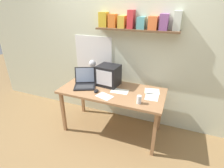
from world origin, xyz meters
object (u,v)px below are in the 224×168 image
at_px(corner_desk, 112,94).
at_px(loose_paper_near_monitor, 105,96).
at_px(crt_monitor, 109,75).
at_px(juice_glass, 139,100).
at_px(printed_handout, 152,91).
at_px(desk_lamp, 93,67).
at_px(computer_mouse, 96,91).
at_px(laptop, 85,81).
at_px(loose_paper_near_laptop, 120,91).
at_px(open_notebook, 152,97).

xyz_separation_m(corner_desk, loose_paper_near_monitor, (-0.02, -0.22, 0.07)).
distance_m(crt_monitor, juice_glass, 0.71).
bearing_deg(corner_desk, printed_handout, 17.49).
distance_m(corner_desk, desk_lamp, 0.55).
bearing_deg(computer_mouse, juice_glass, -6.80).
bearing_deg(laptop, printed_handout, -14.87).
distance_m(corner_desk, computer_mouse, 0.25).
bearing_deg(printed_handout, laptop, -169.87).
distance_m(desk_lamp, loose_paper_near_laptop, 0.62).
bearing_deg(juice_glass, loose_paper_near_monitor, 179.77).
height_order(laptop, desk_lamp, desk_lamp).
xyz_separation_m(crt_monitor, laptop, (-0.34, -0.16, -0.09)).
xyz_separation_m(loose_paper_near_monitor, loose_paper_near_laptop, (0.15, 0.22, 0.00)).
bearing_deg(crt_monitor, juice_glass, -27.14).
bearing_deg(computer_mouse, open_notebook, 10.59).
bearing_deg(printed_handout, loose_paper_near_monitor, -145.92).
bearing_deg(loose_paper_near_monitor, open_notebook, 19.80).
bearing_deg(loose_paper_near_monitor, juice_glass, -0.23).
height_order(corner_desk, computer_mouse, computer_mouse).
distance_m(corner_desk, laptop, 0.48).
bearing_deg(loose_paper_near_monitor, corner_desk, 83.63).
distance_m(computer_mouse, printed_handout, 0.83).
xyz_separation_m(laptop, juice_glass, (0.93, -0.22, -0.02)).
distance_m(open_notebook, loose_paper_near_laptop, 0.48).
distance_m(crt_monitor, computer_mouse, 0.34).
height_order(crt_monitor, computer_mouse, crt_monitor).
distance_m(juice_glass, open_notebook, 0.27).
relative_size(juice_glass, computer_mouse, 1.03).
bearing_deg(juice_glass, computer_mouse, 173.20).
xyz_separation_m(laptop, desk_lamp, (0.06, 0.19, 0.19)).
bearing_deg(desk_lamp, laptop, -107.92).
bearing_deg(laptop, desk_lamp, 48.93).
height_order(laptop, juice_glass, laptop).
bearing_deg(crt_monitor, corner_desk, -46.51).
bearing_deg(open_notebook, crt_monitor, 168.01).
distance_m(desk_lamp, juice_glass, 0.99).
height_order(corner_desk, loose_paper_near_monitor, loose_paper_near_monitor).
relative_size(open_notebook, loose_paper_near_laptop, 0.83).
height_order(juice_glass, loose_paper_near_laptop, juice_glass).
distance_m(corner_desk, open_notebook, 0.60).
height_order(laptop, computer_mouse, laptop).
bearing_deg(loose_paper_near_laptop, juice_glass, -32.85).
bearing_deg(corner_desk, desk_lamp, 155.17).
bearing_deg(open_notebook, computer_mouse, -169.41).
distance_m(laptop, loose_paper_near_monitor, 0.49).
bearing_deg(loose_paper_near_monitor, laptop, 153.33).
height_order(desk_lamp, open_notebook, desk_lamp).
distance_m(juice_glass, printed_handout, 0.42).
xyz_separation_m(desk_lamp, computer_mouse, (0.21, -0.33, -0.25)).
xyz_separation_m(printed_handout, loose_paper_near_monitor, (-0.60, -0.40, 0.00)).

